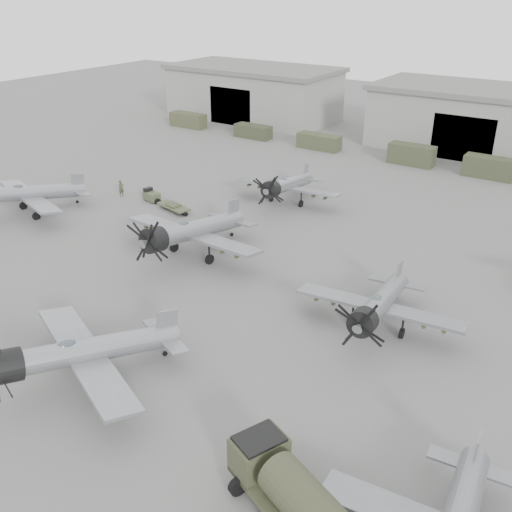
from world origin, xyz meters
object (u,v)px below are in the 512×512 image
(fuel_tanker, at_px, (295,495))
(ground_crew, at_px, (121,188))
(aircraft_far_0, at_px, (286,185))
(tug_trailer, at_px, (160,200))
(aircraft_near_1, at_px, (79,353))
(aircraft_mid_1, at_px, (189,232))
(aircraft_mid_2, at_px, (378,305))
(aircraft_mid_0, at_px, (25,194))

(fuel_tanker, distance_m, ground_crew, 45.97)
(aircraft_far_0, distance_m, fuel_tanker, 40.29)
(tug_trailer, bearing_deg, fuel_tanker, -26.68)
(aircraft_near_1, xyz_separation_m, aircraft_mid_1, (-5.86, 17.00, 0.20))
(aircraft_far_0, bearing_deg, fuel_tanker, -63.81)
(fuel_tanker, bearing_deg, aircraft_mid_1, 161.97)
(aircraft_near_1, xyz_separation_m, aircraft_far_0, (-5.84, 32.96, -0.14))
(aircraft_far_0, relative_size, ground_crew, 6.43)
(aircraft_mid_2, relative_size, fuel_tanker, 1.47)
(tug_trailer, distance_m, ground_crew, 5.41)
(aircraft_near_1, distance_m, aircraft_mid_2, 19.55)
(aircraft_far_0, bearing_deg, aircraft_near_1, -85.61)
(aircraft_mid_0, xyz_separation_m, ground_crew, (3.95, 9.36, -1.35))
(aircraft_far_0, xyz_separation_m, fuel_tanker, (21.25, -34.22, -0.47))
(aircraft_mid_0, bearing_deg, fuel_tanker, -5.22)
(aircraft_mid_0, xyz_separation_m, tug_trailer, (9.34, 9.77, -1.75))
(aircraft_mid_1, bearing_deg, fuel_tanker, -38.33)
(aircraft_mid_0, relative_size, ground_crew, 6.77)
(aircraft_mid_0, distance_m, aircraft_mid_2, 38.64)
(aircraft_near_1, distance_m, fuel_tanker, 15.48)
(aircraft_mid_2, height_order, ground_crew, aircraft_mid_2)
(tug_trailer, bearing_deg, aircraft_mid_2, -6.35)
(aircraft_mid_2, distance_m, tug_trailer, 31.03)
(aircraft_mid_0, height_order, aircraft_far_0, aircraft_mid_0)
(aircraft_mid_1, bearing_deg, ground_crew, 156.93)
(aircraft_near_1, height_order, aircraft_mid_0, aircraft_near_1)
(aircraft_mid_0, relative_size, tug_trailer, 1.76)
(tug_trailer, bearing_deg, aircraft_mid_1, -23.91)
(aircraft_near_1, height_order, aircraft_far_0, aircraft_near_1)
(fuel_tanker, bearing_deg, tug_trailer, 163.34)
(aircraft_near_1, height_order, aircraft_mid_1, aircraft_mid_1)
(aircraft_mid_0, relative_size, aircraft_mid_2, 1.07)
(fuel_tanker, distance_m, tug_trailer, 41.92)
(aircraft_near_1, xyz_separation_m, aircraft_mid_2, (12.28, 15.21, -0.17))
(fuel_tanker, bearing_deg, aircraft_mid_2, 123.39)
(aircraft_far_0, distance_m, ground_crew, 18.50)
(aircraft_mid_0, height_order, fuel_tanker, aircraft_mid_0)
(aircraft_near_1, bearing_deg, aircraft_mid_1, 131.68)
(aircraft_mid_0, height_order, ground_crew, aircraft_mid_0)
(aircraft_mid_0, bearing_deg, ground_crew, 83.72)
(aircraft_mid_1, distance_m, fuel_tanker, 28.05)
(aircraft_near_1, relative_size, ground_crew, 6.71)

